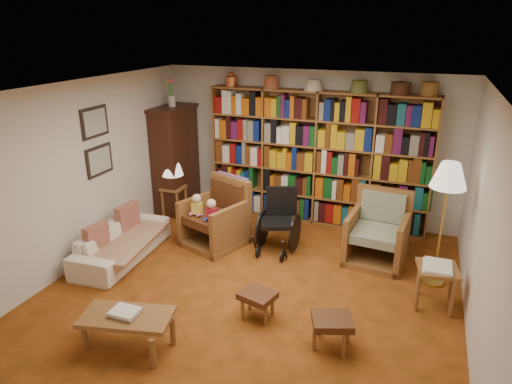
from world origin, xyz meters
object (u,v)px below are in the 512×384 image
at_px(footstool_a, 258,297).
at_px(coffee_table, 127,319).
at_px(armchair_leather, 218,217).
at_px(floor_lamp, 448,180).
at_px(sofa, 122,242).
at_px(side_table_papers, 437,274).
at_px(side_table_lamp, 174,195).
at_px(wheelchair, 278,222).
at_px(footstool_b, 332,323).
at_px(armchair_sage, 378,234).

xyz_separation_m(footstool_a, coffee_table, (-1.08, -0.95, 0.07)).
relative_size(armchair_leather, floor_lamp, 0.66).
relative_size(armchair_leather, footstool_a, 2.40).
distance_m(sofa, side_table_papers, 4.22).
height_order(side_table_lamp, armchair_leather, armchair_leather).
bearing_deg(wheelchair, footstool_a, -79.61).
xyz_separation_m(wheelchair, floor_lamp, (2.20, -0.20, 0.98)).
relative_size(armchair_leather, footstool_b, 2.13).
height_order(side_table_lamp, coffee_table, side_table_lamp).
xyz_separation_m(sofa, armchair_sage, (3.41, 1.29, 0.13)).
relative_size(armchair_leather, coffee_table, 1.07).
distance_m(armchair_leather, floor_lamp, 3.30).
height_order(footstool_b, coffee_table, coffee_table).
distance_m(floor_lamp, side_table_papers, 1.13).
xyz_separation_m(footstool_b, coffee_table, (-1.97, -0.75, 0.05)).
distance_m(footstool_a, coffee_table, 1.44).
height_order(armchair_sage, coffee_table, armchair_sage).
xyz_separation_m(armchair_sage, footstool_b, (-0.20, -2.14, -0.09)).
distance_m(wheelchair, footstool_a, 1.76).
bearing_deg(coffee_table, footstool_b, 20.79).
bearing_deg(floor_lamp, armchair_sage, 151.65).
xyz_separation_m(side_table_papers, footstool_a, (-1.88, -0.96, -0.17)).
distance_m(wheelchair, coffee_table, 2.78).
distance_m(footstool_a, footstool_b, 0.92).
xyz_separation_m(side_table_lamp, armchair_sage, (3.51, -0.34, -0.00)).
bearing_deg(sofa, armchair_sage, -72.39).
distance_m(side_table_lamp, armchair_sage, 3.53).
height_order(wheelchair, side_table_papers, wheelchair).
distance_m(floor_lamp, coffee_table, 4.00).
xyz_separation_m(armchair_sage, side_table_papers, (0.79, -0.98, 0.05)).
bearing_deg(footstool_a, armchair_leather, 127.95).
distance_m(floor_lamp, footstool_b, 2.28).
xyz_separation_m(armchair_sage, floor_lamp, (0.79, -0.43, 1.03)).
bearing_deg(footstool_b, footstool_a, 167.50).
relative_size(sofa, armchair_leather, 1.56).
bearing_deg(wheelchair, armchair_sage, 8.99).
bearing_deg(footstool_b, wheelchair, 122.25).
distance_m(sofa, side_table_lamp, 1.65).
relative_size(armchair_sage, wheelchair, 1.05).
bearing_deg(side_table_papers, side_table_lamp, 162.89).
distance_m(side_table_lamp, side_table_papers, 4.50).
xyz_separation_m(side_table_lamp, side_table_papers, (4.30, -1.32, 0.05)).
xyz_separation_m(wheelchair, coffee_table, (-0.76, -2.67, -0.10)).
bearing_deg(sofa, footstool_a, -108.84).
bearing_deg(footstool_a, side_table_papers, 27.03).
bearing_deg(sofa, coffee_table, -145.34).
relative_size(armchair_sage, coffee_table, 0.98).
relative_size(wheelchair, footstool_b, 1.87).
relative_size(wheelchair, floor_lamp, 0.58).
bearing_deg(side_table_lamp, side_table_papers, -17.11).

